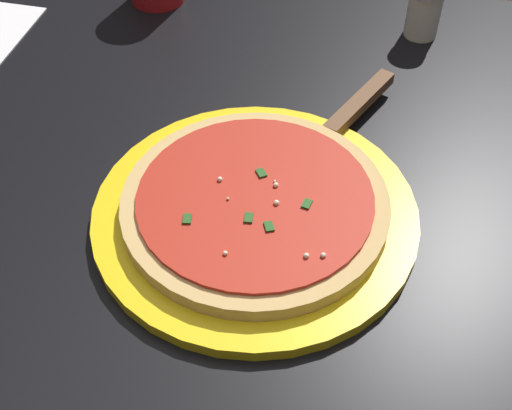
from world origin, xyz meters
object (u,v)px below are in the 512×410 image
at_px(pizza, 256,203).
at_px(pizza_server, 341,123).
at_px(serving_plate, 256,214).
at_px(parmesan_shaker, 425,9).

height_order(pizza, pizza_server, pizza).
relative_size(serving_plate, pizza, 1.23).
relative_size(pizza_server, parmesan_shaker, 2.94).
distance_m(serving_plate, pizza_server, 0.16).
distance_m(pizza, pizza_server, 0.16).
height_order(serving_plate, parmesan_shaker, parmesan_shaker).
distance_m(pizza, parmesan_shaker, 0.40).
xyz_separation_m(pizza, pizza_server, (-0.07, -0.14, -0.00)).
bearing_deg(serving_plate, pizza_server, -115.21).
bearing_deg(pizza_server, parmesan_shaker, -109.90).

